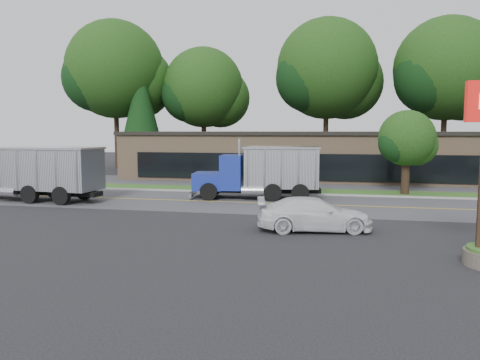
% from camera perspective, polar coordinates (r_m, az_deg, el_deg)
% --- Properties ---
extents(ground, '(140.00, 140.00, 0.00)m').
position_cam_1_polar(ground, '(19.99, -4.27, -6.64)').
color(ground, '#2D2D32').
rests_on(ground, ground).
extents(road, '(60.00, 8.00, 0.02)m').
position_cam_1_polar(road, '(28.60, 0.77, -2.78)').
color(road, '#535358').
rests_on(road, ground).
extents(center_line, '(60.00, 0.12, 0.01)m').
position_cam_1_polar(center_line, '(28.60, 0.77, -2.78)').
color(center_line, gold).
rests_on(center_line, ground).
extents(curb, '(60.00, 0.30, 0.12)m').
position_cam_1_polar(curb, '(32.69, 2.20, -1.68)').
color(curb, '#9E9E99').
rests_on(curb, ground).
extents(grass_verge, '(60.00, 3.40, 0.03)m').
position_cam_1_polar(grass_verge, '(34.45, 2.71, -1.28)').
color(grass_verge, '#2E501B').
rests_on(grass_verge, ground).
extents(far_parking, '(60.00, 7.00, 0.02)m').
position_cam_1_polar(far_parking, '(39.35, 3.88, -0.37)').
color(far_parking, '#535358').
rests_on(far_parking, ground).
extents(strip_mall, '(32.00, 12.00, 4.00)m').
position_cam_1_polar(strip_mall, '(44.92, 7.51, 2.94)').
color(strip_mall, '#A38264').
rests_on(strip_mall, ground).
extents(tree_far_a, '(11.94, 11.24, 17.03)m').
position_cam_1_polar(tree_far_a, '(57.18, -14.74, 12.35)').
color(tree_far_a, '#382619').
rests_on(tree_far_a, ground).
extents(tree_far_b, '(9.78, 9.20, 13.95)m').
position_cam_1_polar(tree_far_b, '(55.21, -4.28, 10.71)').
color(tree_far_b, '#382619').
rests_on(tree_far_b, ground).
extents(tree_far_c, '(11.61, 10.93, 16.56)m').
position_cam_1_polar(tree_far_c, '(53.24, 10.73, 12.60)').
color(tree_far_c, '#382619').
rests_on(tree_far_c, ground).
extents(tree_far_d, '(11.15, 10.49, 15.90)m').
position_cam_1_polar(tree_far_d, '(53.26, 23.99, 11.74)').
color(tree_far_d, '#382619').
rests_on(tree_far_d, ground).
extents(evergreen_left, '(5.30, 5.30, 12.05)m').
position_cam_1_polar(evergreen_left, '(53.30, -11.95, 8.31)').
color(evergreen_left, '#382619').
rests_on(evergreen_left, ground).
extents(tree_verge, '(4.06, 3.82, 5.79)m').
position_cam_1_polar(tree_verge, '(34.09, 19.74, 4.50)').
color(tree_verge, '#382619').
rests_on(tree_verge, ground).
extents(dump_truck_red, '(10.83, 3.32, 3.36)m').
position_cam_1_polar(dump_truck_red, '(32.12, -24.12, 0.92)').
color(dump_truck_red, black).
rests_on(dump_truck_red, ground).
extents(dump_truck_blue, '(8.29, 3.52, 3.36)m').
position_cam_1_polar(dump_truck_blue, '(30.11, 2.92, 1.11)').
color(dump_truck_blue, black).
rests_on(dump_truck_blue, ground).
extents(rally_car, '(5.30, 2.94, 1.45)m').
position_cam_1_polar(rally_car, '(20.85, 9.04, -4.13)').
color(rally_car, silver).
rests_on(rally_car, ground).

